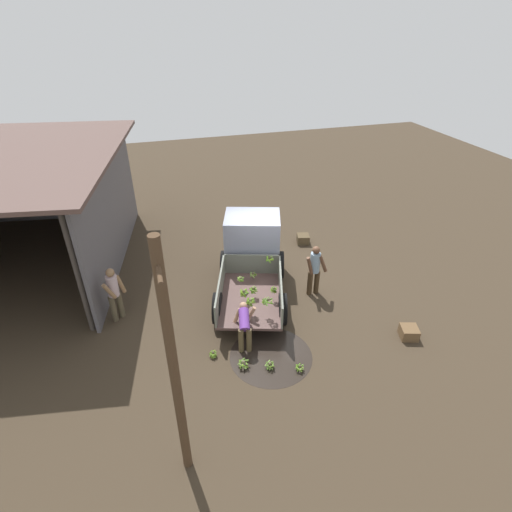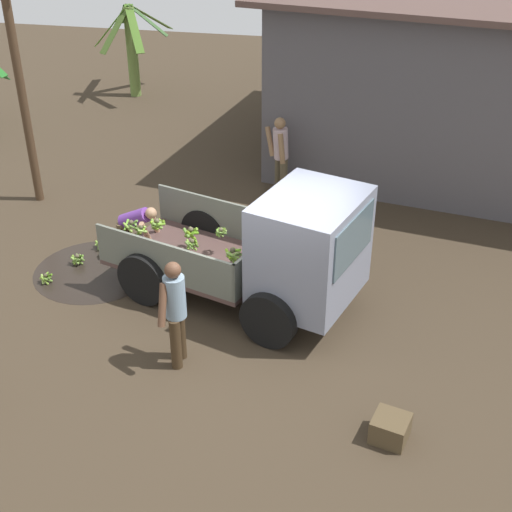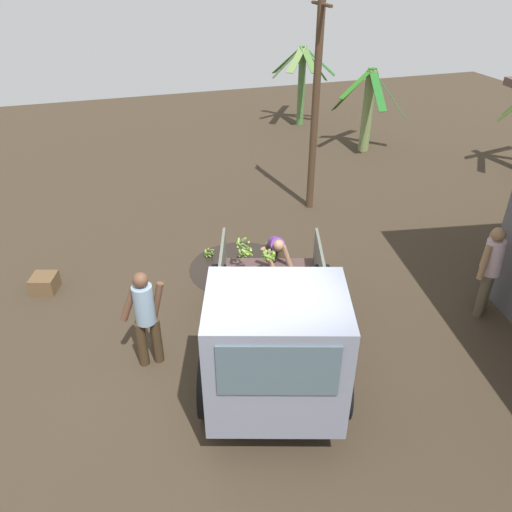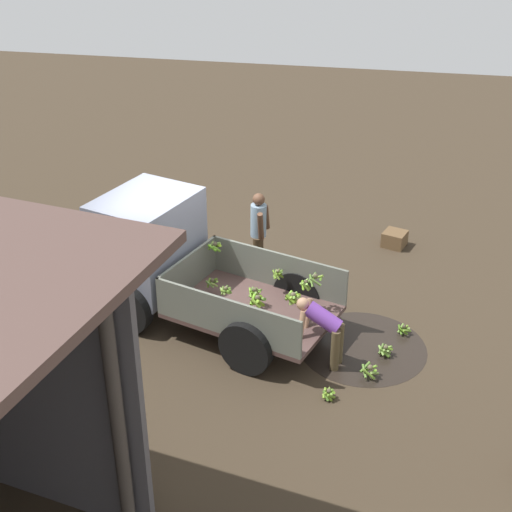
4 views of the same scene
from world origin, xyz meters
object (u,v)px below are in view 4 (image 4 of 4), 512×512
Objects in this scene: banana_bunch_on_ground_1 at (404,329)px; banana_bunch_on_ground_3 at (329,394)px; banana_bunch_on_ground_2 at (385,350)px; wooden_crate_1 at (127,230)px; banana_bunch_on_ground_0 at (370,370)px; person_foreground_visitor at (259,230)px; person_worker_loading at (324,327)px; person_bystander_near_shed at (126,434)px; cargo_truck at (168,255)px; wooden_crate_0 at (395,239)px.

banana_bunch_on_ground_3 is at bearing 61.63° from banana_bunch_on_ground_1.
wooden_crate_1 is at bearing -29.39° from banana_bunch_on_ground_2.
wooden_crate_1 is (5.43, -3.80, 0.03)m from banana_bunch_on_ground_0.
person_foreground_visitor reaches higher than person_worker_loading.
person_bystander_near_shed reaches higher than banana_bunch_on_ground_0.
banana_bunch_on_ground_3 is at bearing 165.56° from cargo_truck.
person_foreground_visitor is 3.35m from banana_bunch_on_ground_1.
person_worker_loading reaches higher than banana_bunch_on_ground_3.
cargo_truck reaches higher than banana_bunch_on_ground_3.
cargo_truck is 5.15m from wooden_crate_0.
person_foreground_visitor is at bearing -50.74° from banana_bunch_on_ground_0.
person_bystander_near_shed is 5.44m from banana_bunch_on_ground_1.
cargo_truck is at bearing 64.03° from person_bystander_near_shed.
cargo_truck is 4.24m from banana_bunch_on_ground_1.
person_bystander_near_shed reaches higher than banana_bunch_on_ground_1.
banana_bunch_on_ground_1 is 1.08× the size of banana_bunch_on_ground_3.
wooden_crate_1 is (5.64, -3.18, 0.06)m from banana_bunch_on_ground_2.
wooden_crate_0 reaches higher than banana_bunch_on_ground_3.
wooden_crate_1 reaches higher than banana_bunch_on_ground_1.
banana_bunch_on_ground_3 is (-1.78, 3.52, -0.84)m from person_foreground_visitor.
person_bystander_near_shed is at bearing 111.24° from wooden_crate_1.
banana_bunch_on_ground_3 is at bearing 114.95° from person_worker_loading.
wooden_crate_0 is (-0.78, -5.22, 0.06)m from banana_bunch_on_ground_3.
person_bystander_near_shed is at bearing 69.12° from person_worker_loading.
wooden_crate_0 is at bearing -90.05° from banana_bunch_on_ground_2.
person_foreground_visitor is 7.59× the size of banana_bunch_on_ground_3.
person_foreground_visitor is 5.46× the size of banana_bunch_on_ground_0.
banana_bunch_on_ground_1 is at bearing -30.05° from person_foreground_visitor.
wooden_crate_0 is 1.01× the size of wooden_crate_1.
wooden_crate_1 is at bearing -25.58° from person_worker_loading.
banana_bunch_on_ground_2 is 0.57× the size of wooden_crate_0.
person_worker_loading is 3.60× the size of banana_bunch_on_ground_0.
banana_bunch_on_ground_3 is at bearing 81.51° from wooden_crate_0.
banana_bunch_on_ground_1 is 6.42m from wooden_crate_1.
banana_bunch_on_ground_2 is at bearing 89.95° from wooden_crate_0.
cargo_truck is 3.06m from person_worker_loading.
wooden_crate_1 reaches higher than banana_bunch_on_ground_3.
person_worker_loading is 0.65× the size of person_bystander_near_shed.
banana_bunch_on_ground_2 is 1.14× the size of banana_bunch_on_ground_3.
banana_bunch_on_ground_1 is at bearing -161.91° from cargo_truck.
banana_bunch_on_ground_1 is 3.28m from wooden_crate_0.
person_foreground_visitor reaches higher than banana_bunch_on_ground_2.
person_foreground_visitor reaches higher than wooden_crate_0.
banana_bunch_on_ground_0 is 0.69× the size of wooden_crate_0.
wooden_crate_0 is at bearing -85.18° from banana_bunch_on_ground_1.
person_bystander_near_shed is at bearing 68.04° from wooden_crate_0.
banana_bunch_on_ground_1 is 0.54× the size of wooden_crate_0.
person_worker_loading is 4.39× the size of banana_bunch_on_ground_2.
person_foreground_visitor is at bearing -47.29° from person_worker_loading.
person_bystander_near_shed is at bearing 49.64° from banana_bunch_on_ground_2.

